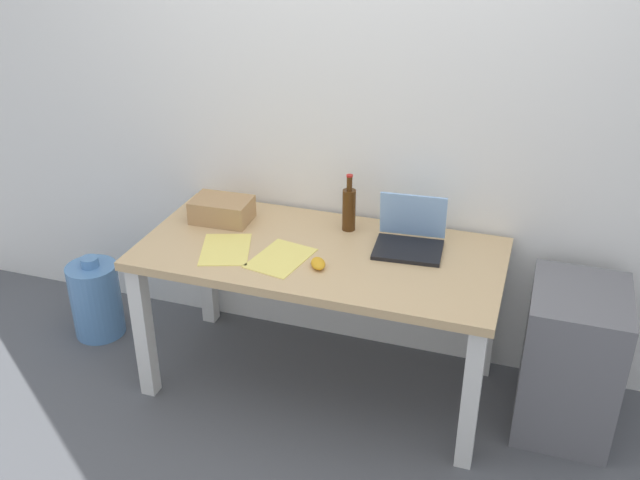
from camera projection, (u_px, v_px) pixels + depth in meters
ground_plane at (320, 381)px, 3.53m from camera, size 8.00×8.00×0.00m
back_wall at (351, 96)px, 3.30m from camera, size 5.20×0.08×2.60m
desk at (320, 269)px, 3.23m from camera, size 1.61×0.77×0.73m
laptop_right at (410, 238)px, 3.19m from camera, size 0.32×0.28×0.23m
beer_bottle at (349, 208)px, 3.32m from camera, size 0.06×0.06×0.27m
computer_mouse at (318, 263)px, 3.05m from camera, size 0.10×0.12×0.03m
cardboard_box at (222, 210)px, 3.43m from camera, size 0.28×0.20×0.11m
paper_sheet_front_left at (226, 249)px, 3.19m from camera, size 0.29×0.35×0.00m
paper_yellow_folder at (281, 258)px, 3.12m from camera, size 0.26×0.33×0.00m
water_cooler_jug at (96, 299)px, 3.80m from camera, size 0.26×0.26×0.46m
filing_cabinet at (570, 360)px, 3.11m from camera, size 0.40×0.48×0.68m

